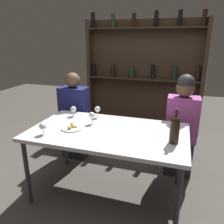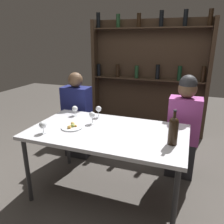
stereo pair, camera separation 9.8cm
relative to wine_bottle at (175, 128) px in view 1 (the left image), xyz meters
name	(u,v)px [view 1 (the left image)]	position (x,y,z in m)	size (l,w,h in m)	color
ground_plane	(108,193)	(-0.64, 0.09, -0.88)	(10.00, 10.00, 0.00)	#47423D
dining_table	(108,135)	(-0.64, 0.09, -0.19)	(1.55, 0.89, 0.75)	silver
wine_rack_wall	(143,73)	(-0.63, 2.06, 0.16)	(2.04, 0.21, 2.05)	#38281C
wine_bottle	(175,128)	(0.00, 0.00, 0.00)	(0.08, 0.08, 0.31)	black
wine_glass_0	(73,109)	(-1.16, 0.38, -0.06)	(0.07, 0.07, 0.12)	silver
wine_glass_1	(92,116)	(-0.86, 0.21, -0.04)	(0.07, 0.07, 0.13)	silver
wine_glass_2	(43,126)	(-1.19, -0.19, -0.06)	(0.07, 0.07, 0.12)	silver
wine_glass_3	(97,109)	(-0.87, 0.42, -0.04)	(0.07, 0.07, 0.13)	silver
food_plate_0	(72,127)	(-1.00, 0.02, -0.12)	(0.22, 0.22, 0.05)	silver
seated_person_left	(75,119)	(-1.33, 0.73, -0.32)	(0.37, 0.22, 1.20)	#26262B
seated_person_right	(181,127)	(0.07, 0.73, -0.27)	(0.36, 0.22, 1.25)	#26262B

